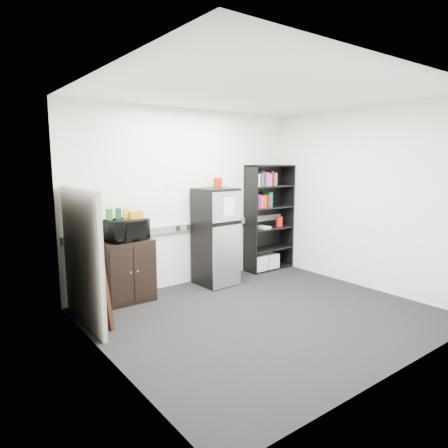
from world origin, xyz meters
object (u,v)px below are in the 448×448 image
(cabinet, at_px, (127,271))
(refrigerator, at_px, (216,237))
(cubicle_partition, at_px, (82,257))
(microwave, at_px, (126,230))
(bookshelf, at_px, (268,215))

(cabinet, distance_m, refrigerator, 1.49)
(cabinet, bearing_deg, cubicle_partition, -149.76)
(microwave, relative_size, refrigerator, 0.35)
(microwave, bearing_deg, cubicle_partition, -160.12)
(bookshelf, bearing_deg, cabinet, -178.60)
(microwave, bearing_deg, bookshelf, -7.67)
(bookshelf, distance_m, refrigerator, 1.26)
(refrigerator, bearing_deg, microwave, 174.81)
(microwave, xyz_separation_m, refrigerator, (1.45, -0.06, -0.25))
(cabinet, bearing_deg, bookshelf, 1.40)
(cabinet, height_order, refrigerator, refrigerator)
(cubicle_partition, distance_m, refrigerator, 2.20)
(cabinet, xyz_separation_m, refrigerator, (1.45, -0.08, 0.32))
(cabinet, bearing_deg, refrigerator, -3.16)
(cabinet, relative_size, refrigerator, 0.57)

